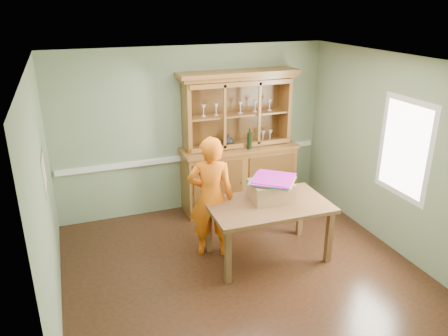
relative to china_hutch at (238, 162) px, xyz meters
name	(u,v)px	position (x,y,z in m)	size (l,w,h in m)	color
floor	(239,266)	(-0.69, -1.74, -0.81)	(4.50, 4.50, 0.00)	#3F2414
ceiling	(241,61)	(-0.69, -1.74, 1.89)	(4.50, 4.50, 0.00)	white
wall_back	(194,130)	(-0.69, 0.26, 0.54)	(4.50, 4.50, 0.00)	gray
wall_left	(45,200)	(-2.94, -1.74, 0.54)	(4.00, 4.00, 0.00)	gray
wall_right	(389,152)	(1.56, -1.74, 0.54)	(4.00, 4.00, 0.00)	gray
wall_front	(331,256)	(-0.69, -3.74, 0.54)	(4.50, 4.50, 0.00)	gray
chair_rail	(195,157)	(-0.69, 0.24, 0.09)	(4.41, 0.05, 0.08)	white
framed_map	(44,173)	(-2.92, -1.44, 0.74)	(0.03, 0.60, 0.46)	#342115
window_panel	(404,149)	(1.54, -2.04, 0.69)	(0.03, 0.96, 1.36)	white
china_hutch	(238,162)	(0.00, 0.00, 0.00)	(1.96, 0.65, 2.31)	brown
dining_table	(268,210)	(-0.22, -1.64, -0.10)	(1.63, 0.99, 0.81)	brown
cardboard_box	(271,191)	(-0.14, -1.52, 0.13)	(0.55, 0.44, 0.26)	#A77656
kite_stack	(272,180)	(-0.12, -1.52, 0.28)	(0.73, 0.73, 0.05)	orange
person	(211,197)	(-0.92, -1.29, 0.05)	(0.62, 0.41, 1.71)	orange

